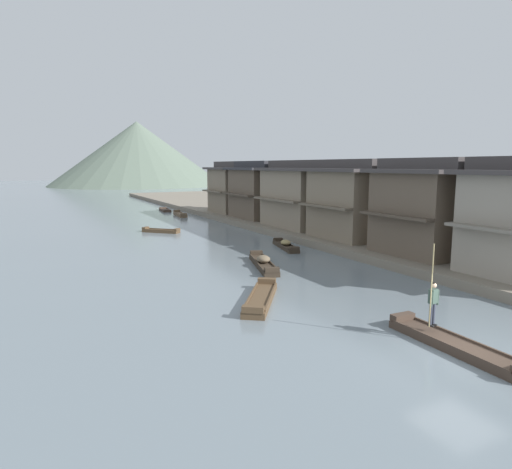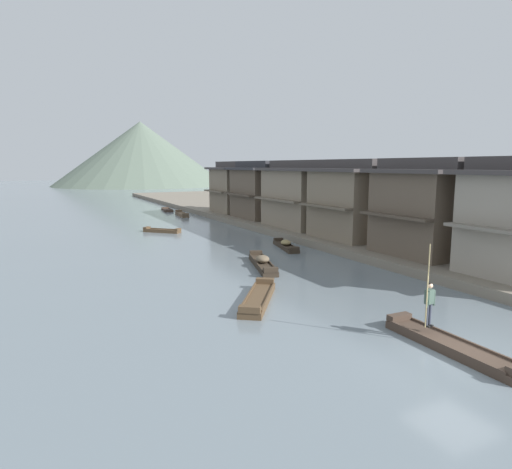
# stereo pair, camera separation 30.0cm
# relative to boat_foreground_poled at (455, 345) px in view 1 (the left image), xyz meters

# --- Properties ---
(ground_plane) EXTENTS (400.00, 400.00, 0.00)m
(ground_plane) POSITION_rel_boat_foreground_poled_xyz_m (-0.23, -0.39, -0.17)
(ground_plane) COLOR slate
(riverbank_right) EXTENTS (18.00, 110.00, 0.56)m
(riverbank_right) POSITION_rel_boat_foreground_poled_xyz_m (15.41, 29.61, 0.11)
(riverbank_right) COLOR slate
(riverbank_right) RESTS_ON ground
(boat_foreground_poled) EXTENTS (1.21, 5.35, 0.51)m
(boat_foreground_poled) POSITION_rel_boat_foreground_poled_xyz_m (0.00, 0.00, 0.00)
(boat_foreground_poled) COLOR #423328
(boat_foreground_poled) RESTS_ON ground
(boatman_person) EXTENTS (0.56, 0.29, 3.04)m
(boatman_person) POSITION_rel_boat_foreground_poled_xyz_m (0.01, 1.05, 1.36)
(boatman_person) COLOR black
(boatman_person) RESTS_ON boat_foreground_poled
(boat_moored_nearest) EXTENTS (2.46, 5.43, 0.74)m
(boat_moored_nearest) POSITION_rel_boat_foreground_poled_xyz_m (0.10, 14.05, 0.08)
(boat_moored_nearest) COLOR #33281E
(boat_moored_nearest) RESTS_ON ground
(boat_moored_second) EXTENTS (1.37, 4.67, 0.55)m
(boat_moored_second) POSITION_rel_boat_foreground_poled_xyz_m (4.30, 43.90, 0.02)
(boat_moored_second) COLOR brown
(boat_moored_second) RESTS_ON ground
(boat_moored_third) EXTENTS (1.85, 4.51, 0.66)m
(boat_moored_third) POSITION_rel_boat_foreground_poled_xyz_m (4.59, 18.87, 0.06)
(boat_moored_third) COLOR #33281E
(boat_moored_third) RESTS_ON ground
(boat_moored_far) EXTENTS (3.67, 4.55, 0.55)m
(boat_moored_far) POSITION_rel_boat_foreground_poled_xyz_m (-3.41, 7.75, 0.01)
(boat_moored_far) COLOR brown
(boat_moored_far) RESTS_ON ground
(boat_midriver_drifting) EXTENTS (3.12, 3.20, 0.45)m
(boat_midriver_drifting) POSITION_rel_boat_foreground_poled_xyz_m (-1.61, 31.23, -0.01)
(boat_midriver_drifting) COLOR brown
(boat_midriver_drifting) RESTS_ON ground
(boat_midriver_upstream) EXTENTS (1.53, 4.02, 0.36)m
(boat_midriver_upstream) POSITION_rel_boat_foreground_poled_xyz_m (4.33, 50.76, -0.04)
(boat_midriver_upstream) COLOR #423328
(boat_midriver_upstream) RESTS_ON ground
(house_waterfront_second) EXTENTS (6.26, 6.45, 6.14)m
(house_waterfront_second) POSITION_rel_boat_foreground_poled_xyz_m (10.25, 10.60, 3.40)
(house_waterfront_second) COLOR brown
(house_waterfront_second) RESTS_ON riverbank_right
(house_waterfront_tall) EXTENTS (6.87, 6.86, 6.14)m
(house_waterfront_tall) POSITION_rel_boat_foreground_poled_xyz_m (10.55, 17.88, 3.39)
(house_waterfront_tall) COLOR #7F705B
(house_waterfront_tall) RESTS_ON riverbank_right
(house_waterfront_narrow) EXTENTS (6.94, 8.17, 6.14)m
(house_waterfront_narrow) POSITION_rel_boat_foreground_poled_xyz_m (10.59, 25.35, 3.38)
(house_waterfront_narrow) COLOR gray
(house_waterfront_narrow) RESTS_ON riverbank_right
(house_waterfront_far) EXTENTS (5.78, 7.32, 6.14)m
(house_waterfront_far) POSITION_rel_boat_foreground_poled_xyz_m (10.01, 33.51, 3.39)
(house_waterfront_far) COLOR brown
(house_waterfront_far) RESTS_ON riverbank_right
(house_waterfront_end) EXTENTS (6.49, 6.61, 6.14)m
(house_waterfront_end) POSITION_rel_boat_foreground_poled_xyz_m (10.36, 40.32, 3.40)
(house_waterfront_end) COLOR #7F705B
(house_waterfront_end) RESTS_ON riverbank_right
(hill_far_west) EXTENTS (54.12, 54.12, 19.77)m
(hill_far_west) POSITION_rel_boat_foreground_poled_xyz_m (19.55, 134.16, 9.72)
(hill_far_west) COLOR #5B6B5B
(hill_far_west) RESTS_ON ground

